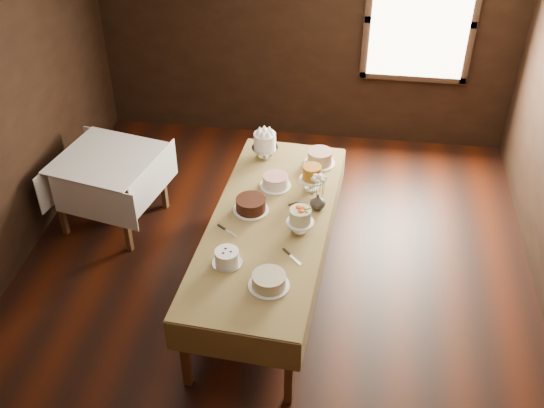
{
  "coord_description": "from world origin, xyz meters",
  "views": [
    {
      "loc": [
        0.64,
        -4.31,
        4.41
      ],
      "look_at": [
        0.0,
        0.2,
        0.95
      ],
      "focal_mm": 43.07,
      "sensor_mm": 36.0,
      "label": 1
    }
  ],
  "objects": [
    {
      "name": "cake_cream",
      "position": [
        0.1,
        -0.68,
        0.87
      ],
      "size": [
        0.37,
        0.37,
        0.11
      ],
      "color": "white",
      "rests_on": "display_table"
    },
    {
      "name": "cake_speckled",
      "position": [
        0.35,
        1.1,
        0.88
      ],
      "size": [
        0.31,
        0.31,
        0.14
      ],
      "color": "white",
      "rests_on": "display_table"
    },
    {
      "name": "cake_server_c",
      "position": [
        -0.1,
        0.48,
        0.82
      ],
      "size": [
        0.1,
        0.24,
        0.01
      ],
      "primitive_type": "cube",
      "rotation": [
        0.0,
        0.0,
        1.26
      ],
      "color": "silver",
      "rests_on": "display_table"
    },
    {
      "name": "cake_chocolate",
      "position": [
        -0.2,
        0.26,
        0.87
      ],
      "size": [
        0.34,
        0.34,
        0.13
      ],
      "color": "white",
      "rests_on": "display_table"
    },
    {
      "name": "cake_lattice",
      "position": [
        -0.03,
        0.66,
        0.87
      ],
      "size": [
        0.3,
        0.3,
        0.11
      ],
      "color": "white",
      "rests_on": "display_table"
    },
    {
      "name": "floor",
      "position": [
        0.0,
        0.0,
        0.0
      ],
      "size": [
        5.0,
        6.0,
        0.01
      ],
      "primitive_type": "cube",
      "color": "black",
      "rests_on": "ground"
    },
    {
      "name": "cake_server_d",
      "position": [
        0.27,
        0.46,
        0.82
      ],
      "size": [
        0.22,
        0.14,
        0.01
      ],
      "primitive_type": "cube",
      "rotation": [
        0.0,
        0.0,
        0.52
      ],
      "color": "silver",
      "rests_on": "display_table"
    },
    {
      "name": "wall_back",
      "position": [
        0.0,
        3.0,
        1.4
      ],
      "size": [
        5.0,
        0.02,
        2.8
      ],
      "primitive_type": "cube",
      "color": "black",
      "rests_on": "ground"
    },
    {
      "name": "ceiling",
      "position": [
        0.0,
        0.0,
        2.8
      ],
      "size": [
        5.0,
        6.0,
        0.01
      ],
      "primitive_type": "cube",
      "color": "beige",
      "rests_on": "wall_back"
    },
    {
      "name": "flower_vase",
      "position": [
        0.39,
        0.37,
        0.89
      ],
      "size": [
        0.2,
        0.2,
        0.15
      ],
      "primitive_type": "imported",
      "rotation": [
        0.0,
        0.0,
        0.8
      ],
      "color": "#2D2823",
      "rests_on": "display_table"
    },
    {
      "name": "cake_swirl",
      "position": [
        -0.27,
        -0.46,
        0.87
      ],
      "size": [
        0.27,
        0.27,
        0.13
      ],
      "color": "silver",
      "rests_on": "display_table"
    },
    {
      "name": "cake_caramel",
      "position": [
        0.31,
        0.66,
        0.93
      ],
      "size": [
        0.25,
        0.25,
        0.27
      ],
      "color": "white",
      "rests_on": "display_table"
    },
    {
      "name": "cake_server_e",
      "position": [
        -0.31,
        -0.09,
        0.82
      ],
      "size": [
        0.21,
        0.16,
        0.01
      ],
      "primitive_type": "cube",
      "rotation": [
        0.0,
        0.0,
        -0.61
      ],
      "color": "silver",
      "rests_on": "display_table"
    },
    {
      "name": "window",
      "position": [
        1.3,
        2.94,
        1.6
      ],
      "size": [
        1.1,
        0.05,
        1.3
      ],
      "primitive_type": "cube",
      "color": "#FFEABF",
      "rests_on": "wall_back"
    },
    {
      "name": "cake_server_b",
      "position": [
        0.27,
        -0.35,
        0.82
      ],
      "size": [
        0.18,
        0.19,
        0.01
      ],
      "primitive_type": "cube",
      "rotation": [
        0.0,
        0.0,
        -0.81
      ],
      "color": "silver",
      "rests_on": "display_table"
    },
    {
      "name": "cake_meringue",
      "position": [
        -0.21,
        1.15,
        0.94
      ],
      "size": [
        0.31,
        0.31,
        0.28
      ],
      "color": "silver",
      "rests_on": "display_table"
    },
    {
      "name": "flower_bouquet",
      "position": [
        0.39,
        0.37,
        1.08
      ],
      "size": [
        0.14,
        0.14,
        0.2
      ],
      "primitive_type": null,
      "color": "white",
      "rests_on": "flower_vase"
    },
    {
      "name": "side_table",
      "position": [
        -1.8,
        0.93,
        0.71
      ],
      "size": [
        1.13,
        1.13,
        0.81
      ],
      "rotation": [
        0.0,
        0.0,
        -0.21
      ],
      "color": "#4D311D",
      "rests_on": "ground"
    },
    {
      "name": "cake_flowers",
      "position": [
        0.27,
        0.02,
        0.92
      ],
      "size": [
        0.26,
        0.26,
        0.25
      ],
      "color": "white",
      "rests_on": "display_table"
    },
    {
      "name": "display_table",
      "position": [
        -0.01,
        0.13,
        0.75
      ],
      "size": [
        1.2,
        2.69,
        0.81
      ],
      "rotation": [
        0.0,
        0.0,
        -0.07
      ],
      "color": "#4D311D",
      "rests_on": "ground"
    }
  ]
}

